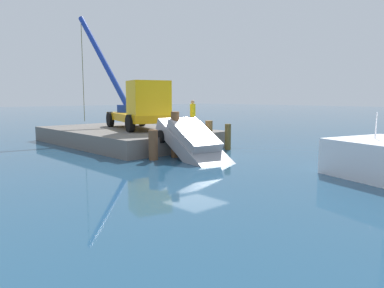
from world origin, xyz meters
name	(u,v)px	position (x,y,z in m)	size (l,w,h in m)	color
ground	(196,155)	(0.00, 0.00, 0.00)	(200.00, 200.00, 0.00)	navy
dock	(126,136)	(-6.35, 0.00, 0.46)	(11.09, 7.14, 0.92)	slate
crane_truck	(139,105)	(-5.32, 0.29, 2.42)	(9.65, 3.90, 7.72)	orange
dock_worker	(193,115)	(-3.07, 2.67, 1.84)	(0.34, 0.34, 1.79)	#2B2B2B
salvaged_car	(194,144)	(0.88, -0.95, 0.70)	(4.69, 2.70, 2.72)	#99999E
piling_near	(153,145)	(-0.25, -2.50, 0.70)	(0.43, 0.43, 1.40)	brown
piling_mid	(175,135)	(-0.15, -1.24, 1.10)	(0.40, 0.40, 2.21)	brown
piling_far	(209,136)	(-0.20, 1.14, 0.83)	(0.38, 0.38, 1.67)	brown
piling_end	(228,137)	(-0.13, 2.59, 0.71)	(0.34, 0.34, 1.42)	brown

